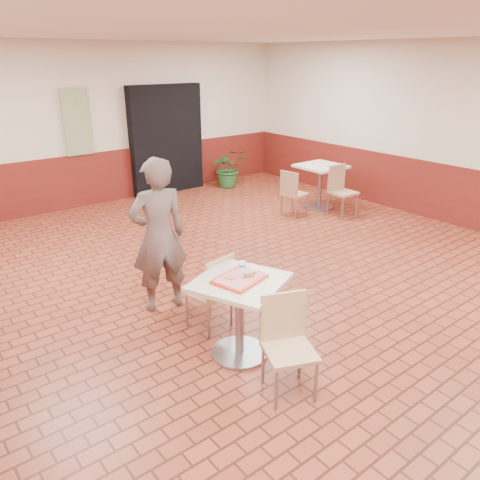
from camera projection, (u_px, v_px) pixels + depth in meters
room_shell at (289, 172)px, 5.29m from camera, size 8.01×10.01×3.01m
wainscot_band at (286, 253)px, 5.66m from camera, size 8.00×10.00×1.00m
corridor_doorway at (167, 140)px, 9.69m from camera, size 1.60×0.22×2.20m
promo_poster at (77, 122)px, 8.51m from camera, size 0.50×0.03×1.20m
main_table at (240, 305)px, 4.39m from camera, size 0.76×0.76×0.81m
chair_main_front at (287, 339)px, 3.95m from camera, size 0.53×0.53×0.88m
chair_main_back at (213, 289)px, 4.85m from camera, size 0.45×0.45×0.85m
customer at (159, 236)px, 5.13m from camera, size 0.71×0.53×1.76m
serving_tray at (240, 279)px, 4.29m from camera, size 0.45×0.35×0.03m
ring_donut at (230, 276)px, 4.27m from camera, size 0.10×0.10×0.03m
long_john_donut at (249, 274)px, 4.30m from camera, size 0.15×0.08×0.05m
paper_cup at (242, 265)px, 4.42m from camera, size 0.06×0.06×0.08m
second_table at (320, 179)px, 8.80m from camera, size 0.78×0.78×0.83m
chair_second_left at (292, 191)px, 8.38m from camera, size 0.44×0.44×0.83m
chair_second_front at (340, 188)px, 8.45m from camera, size 0.44×0.44×0.90m
potted_plant at (229, 168)px, 10.31m from camera, size 0.93×0.86×0.85m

